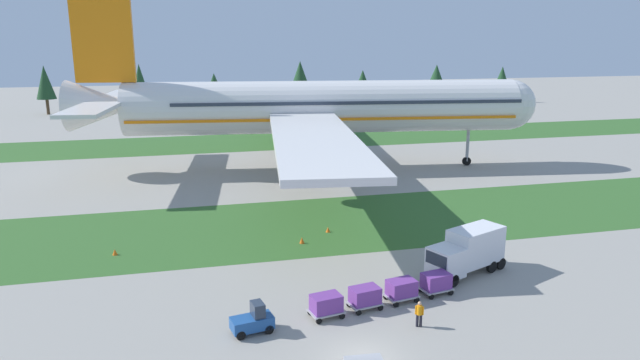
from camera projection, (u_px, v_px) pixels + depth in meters
ground_plane at (362, 358)px, 33.36m from camera, size 400.00×400.00×0.00m
grass_strip_near at (286, 226)px, 56.51m from camera, size 320.00×17.48×0.01m
grass_strip_far at (238, 142)px, 100.79m from camera, size 320.00×17.48×0.01m
airliner at (311, 107)px, 78.57m from camera, size 63.34×78.40×24.15m
baggage_tug at (253, 321)px, 36.08m from camera, size 2.80×1.76×1.97m
cargo_dolly_lead at (326, 304)px, 38.06m from camera, size 2.44×1.88×1.55m
cargo_dolly_second at (365, 296)px, 39.21m from camera, size 2.44×1.88×1.55m
cargo_dolly_third at (401, 289)px, 40.37m from camera, size 2.44×1.88×1.55m
cargo_dolly_fourth at (436, 282)px, 41.52m from camera, size 2.44×1.88×1.55m
catering_truck at (467, 250)px, 44.72m from camera, size 7.30×4.82×3.58m
ground_crew_marshaller at (419, 313)px, 36.78m from camera, size 0.51×0.36×1.74m
taxiway_marker_0 at (328, 230)px, 54.74m from camera, size 0.44×0.44×0.48m
taxiway_marker_1 at (302, 240)px, 51.75m from camera, size 0.44×0.44×0.58m
taxiway_marker_2 at (115, 252)px, 49.02m from camera, size 0.44×0.44×0.51m
distant_tree_line at (227, 83)px, 145.02m from camera, size 161.42×9.27×11.75m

